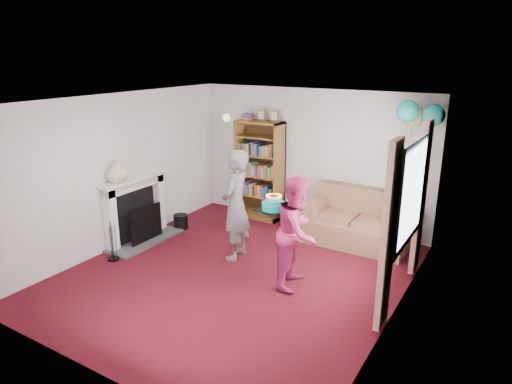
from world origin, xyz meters
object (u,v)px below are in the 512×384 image
Objects in this scene: bookcase at (260,171)px; person_striped at (236,205)px; sofa at (358,223)px; person_magenta at (297,232)px; birthday_cake at (274,206)px.

bookcase reaches higher than person_striped.
sofa is (2.06, -0.23, -0.59)m from bookcase.
bookcase reaches higher than sofa.
bookcase is at bearing 32.42° from person_magenta.
person_striped is (-1.43, -1.56, 0.52)m from sofa.
person_magenta is (1.82, -2.08, -0.15)m from bookcase.
bookcase reaches higher than person_magenta.
birthday_cake is at bearing 59.79° from person_striped.
person_magenta is at bearing -48.90° from bookcase.
birthday_cake is at bearing -55.23° from bookcase.
sofa is 1.92m from person_magenta.
person_striped is 1.11× the size of person_magenta.
birthday_cake is (-0.60, -1.87, 0.75)m from sofa.
person_striped is 4.42× the size of birthday_cake.
person_striped is at bearing -132.11° from sofa.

